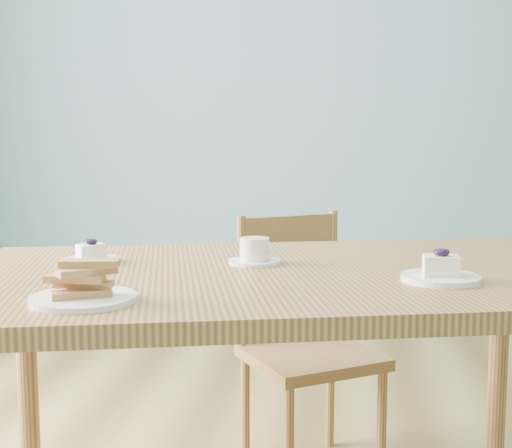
% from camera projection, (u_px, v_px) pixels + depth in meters
% --- Properties ---
extents(room, '(5.01, 5.01, 2.71)m').
position_uv_depth(room, '(379.00, 6.00, 1.57)').
color(room, '#9C7C49').
rests_on(room, ground).
extents(dining_table, '(1.59, 1.16, 0.77)m').
position_uv_depth(dining_table, '(296.00, 304.00, 1.59)').
color(dining_table, '#9E723C').
rests_on(dining_table, ground).
extents(dining_chair, '(0.50, 0.50, 0.81)m').
position_uv_depth(dining_chair, '(306.00, 343.00, 2.23)').
color(dining_chair, '#9E723C').
rests_on(dining_chair, ground).
extents(cheesecake_plate_near, '(0.16, 0.16, 0.07)m').
position_uv_depth(cheesecake_plate_near, '(441.00, 273.00, 1.46)').
color(cheesecake_plate_near, white).
rests_on(cheesecake_plate_near, dining_table).
extents(cheesecake_plate_far, '(0.14, 0.14, 0.06)m').
position_uv_depth(cheesecake_plate_far, '(91.00, 257.00, 1.66)').
color(cheesecake_plate_far, white).
rests_on(cheesecake_plate_far, dining_table).
extents(coffee_cup, '(0.12, 0.12, 0.06)m').
position_uv_depth(coffee_cup, '(255.00, 253.00, 1.65)').
color(coffee_cup, white).
rests_on(coffee_cup, dining_table).
extents(biscotti_plate, '(0.19, 0.19, 0.08)m').
position_uv_depth(biscotti_plate, '(83.00, 289.00, 1.28)').
color(biscotti_plate, white).
rests_on(biscotti_plate, dining_table).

